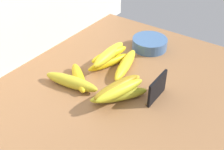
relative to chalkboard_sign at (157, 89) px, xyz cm
name	(u,v)px	position (x,y,z in cm)	size (l,w,h in cm)	color
counter_top	(107,101)	(-9.16, 13.05, -5.36)	(110.00, 76.00, 3.00)	#92643E
chalkboard_sign	(157,89)	(0.00, 0.00, 0.00)	(11.00, 1.80, 8.40)	black
fruit_bowl	(150,43)	(26.85, 17.33, -1.64)	(14.47, 14.47, 4.43)	#426697
banana_0	(109,62)	(6.32, 23.43, -2.18)	(18.47, 3.36, 3.36)	yellow
banana_1	(79,77)	(-7.90, 26.34, -1.95)	(16.95, 3.80, 3.80)	gold
banana_2	(119,95)	(-7.68, 9.40, -1.96)	(19.10, 3.79, 3.79)	gold
banana_3	(125,64)	(8.16, 17.22, -1.84)	(20.89, 4.04, 4.04)	yellow
banana_4	(71,82)	(-11.51, 26.50, -1.70)	(20.35, 4.31, 4.31)	gold
banana_5	(121,86)	(-3.57, 11.53, -2.03)	(17.65, 3.66, 3.66)	gold
banana_6	(109,54)	(6.48, 23.34, 1.25)	(16.30, 3.49, 3.49)	yellow
banana_7	(109,54)	(6.10, 23.29, 1.56)	(19.17, 4.11, 4.11)	yellow
banana_8	(117,87)	(-8.33, 9.93, 1.71)	(17.92, 3.56, 3.56)	olive
banana_9	(120,90)	(-9.09, 8.16, 1.62)	(17.84, 3.37, 3.37)	gold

